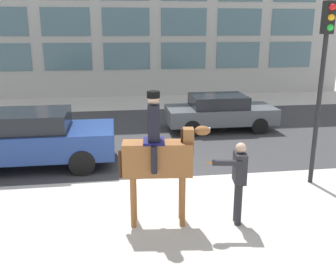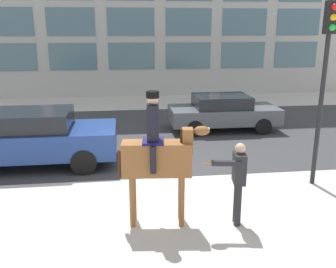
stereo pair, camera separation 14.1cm
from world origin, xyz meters
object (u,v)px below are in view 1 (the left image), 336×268
object	(u,v)px
street_car_near_lane	(32,138)
street_car_far_lane	(220,112)
mounted_horse_lead	(159,156)
traffic_light	(323,67)
pedestrian_bystander	(239,177)

from	to	relation	value
street_car_near_lane	street_car_far_lane	bearing A→B (deg)	26.34
mounted_horse_lead	traffic_light	bearing A→B (deg)	26.13
street_car_near_lane	traffic_light	xyz separation A→B (m)	(7.14, -2.21, 2.07)
pedestrian_bystander	street_car_far_lane	xyz separation A→B (m)	(1.62, 7.02, -0.28)
pedestrian_bystander	traffic_light	bearing A→B (deg)	-137.15
pedestrian_bystander	street_car_far_lane	bearing A→B (deg)	-94.44
mounted_horse_lead	pedestrian_bystander	distance (m)	1.59
pedestrian_bystander	street_car_near_lane	bearing A→B (deg)	-31.69
street_car_far_lane	traffic_light	xyz separation A→B (m)	(0.89, -5.31, 2.19)
mounted_horse_lead	street_car_far_lane	distance (m)	7.50
street_car_near_lane	street_car_far_lane	size ratio (longest dim) A/B	1.10
street_car_near_lane	street_car_far_lane	distance (m)	6.98
traffic_light	pedestrian_bystander	bearing A→B (deg)	-145.67
street_car_near_lane	traffic_light	bearing A→B (deg)	-17.20
street_car_far_lane	traffic_light	distance (m)	5.81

